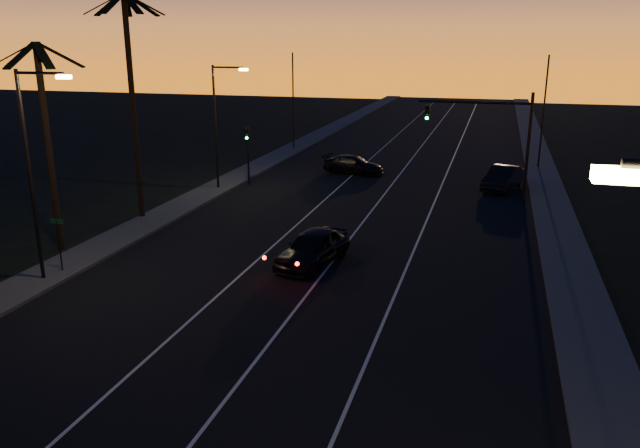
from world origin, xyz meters
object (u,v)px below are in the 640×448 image
(signal_mast, at_px, (491,127))
(lead_car, at_px, (313,248))
(right_car, at_px, (503,178))
(cross_car, at_px, (353,165))

(signal_mast, xyz_separation_m, lead_car, (-7.43, -14.79, -3.95))
(lead_car, xyz_separation_m, right_car, (8.48, 18.19, -0.01))
(right_car, bearing_deg, lead_car, -115.00)
(signal_mast, xyz_separation_m, right_car, (1.05, 3.40, -3.96))
(right_car, height_order, cross_car, right_car)
(right_car, bearing_deg, signal_mast, -107.12)
(lead_car, distance_m, right_car, 20.07)
(signal_mast, distance_m, cross_car, 12.46)
(signal_mast, relative_size, cross_car, 1.42)
(lead_car, bearing_deg, cross_car, 97.68)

